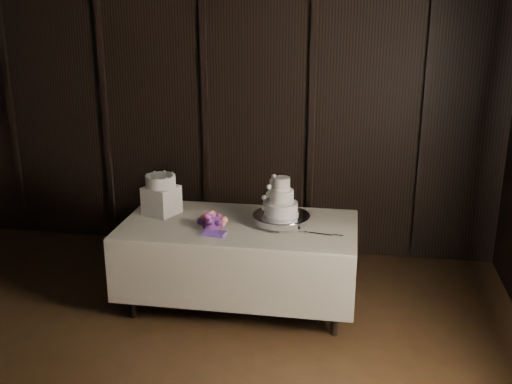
{
  "coord_description": "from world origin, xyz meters",
  "views": [
    {
      "loc": [
        1.58,
        -2.48,
        2.55
      ],
      "look_at": [
        0.76,
        2.18,
        1.05
      ],
      "focal_mm": 42.0,
      "sensor_mm": 36.0,
      "label": 1
    }
  ],
  "objects_px": {
    "display_table": "(239,261)",
    "small_cake": "(161,181)",
    "wedding_cake": "(278,201)",
    "bouquet": "(212,222)",
    "cake_stand": "(281,220)",
    "box_pedestal": "(162,200)"
  },
  "relations": [
    {
      "from": "cake_stand",
      "to": "bouquet",
      "type": "distance_m",
      "value": 0.59
    },
    {
      "from": "small_cake",
      "to": "bouquet",
      "type": "bearing_deg",
      "value": -29.65
    },
    {
      "from": "display_table",
      "to": "bouquet",
      "type": "distance_m",
      "value": 0.48
    },
    {
      "from": "cake_stand",
      "to": "small_cake",
      "type": "xyz_separation_m",
      "value": [
        -1.08,
        0.1,
        0.26
      ]
    },
    {
      "from": "display_table",
      "to": "cake_stand",
      "type": "xyz_separation_m",
      "value": [
        0.36,
        0.03,
        0.39
      ]
    },
    {
      "from": "display_table",
      "to": "cake_stand",
      "type": "distance_m",
      "value": 0.53
    },
    {
      "from": "cake_stand",
      "to": "bouquet",
      "type": "bearing_deg",
      "value": -159.66
    },
    {
      "from": "cake_stand",
      "to": "wedding_cake",
      "type": "distance_m",
      "value": 0.18
    },
    {
      "from": "wedding_cake",
      "to": "display_table",
      "type": "bearing_deg",
      "value": -173.29
    },
    {
      "from": "wedding_cake",
      "to": "bouquet",
      "type": "distance_m",
      "value": 0.58
    },
    {
      "from": "cake_stand",
      "to": "bouquet",
      "type": "relative_size",
      "value": 1.22
    },
    {
      "from": "display_table",
      "to": "wedding_cake",
      "type": "bearing_deg",
      "value": 2.52
    },
    {
      "from": "cake_stand",
      "to": "bouquet",
      "type": "height_order",
      "value": "bouquet"
    },
    {
      "from": "box_pedestal",
      "to": "small_cake",
      "type": "distance_m",
      "value": 0.18
    },
    {
      "from": "wedding_cake",
      "to": "bouquet",
      "type": "height_order",
      "value": "wedding_cake"
    },
    {
      "from": "display_table",
      "to": "bouquet",
      "type": "relative_size",
      "value": 5.06
    },
    {
      "from": "cake_stand",
      "to": "box_pedestal",
      "type": "distance_m",
      "value": 1.09
    },
    {
      "from": "small_cake",
      "to": "display_table",
      "type": "bearing_deg",
      "value": -10.27
    },
    {
      "from": "wedding_cake",
      "to": "box_pedestal",
      "type": "distance_m",
      "value": 1.07
    },
    {
      "from": "display_table",
      "to": "box_pedestal",
      "type": "bearing_deg",
      "value": 169.17
    },
    {
      "from": "bouquet",
      "to": "cake_stand",
      "type": "bearing_deg",
      "value": 20.34
    },
    {
      "from": "display_table",
      "to": "small_cake",
      "type": "bearing_deg",
      "value": 169.17
    }
  ]
}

